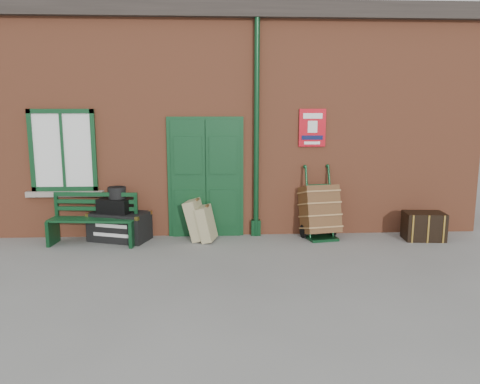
{
  "coord_description": "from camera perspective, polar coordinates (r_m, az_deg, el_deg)",
  "views": [
    {
      "loc": [
        -0.12,
        -7.24,
        2.41
      ],
      "look_at": [
        0.3,
        0.6,
        1.0
      ],
      "focal_mm": 35.0,
      "sensor_mm": 36.0,
      "label": 1
    }
  ],
  "objects": [
    {
      "name": "station_building",
      "position": [
        10.74,
        -2.47,
        8.84
      ],
      "size": [
        10.3,
        4.3,
        4.36
      ],
      "color": "#A25334",
      "rests_on": "ground"
    },
    {
      "name": "hatbox",
      "position": [
        8.81,
        -14.76,
        -0.08
      ],
      "size": [
        0.4,
        0.4,
        0.21
      ],
      "primitive_type": "cylinder",
      "rotation": [
        0.0,
        0.0,
        -0.33
      ],
      "color": "black",
      "rests_on": "strongbox"
    },
    {
      "name": "suitcase_front",
      "position": [
        8.6,
        -4.13,
        -3.84
      ],
      "size": [
        0.43,
        0.54,
        0.66
      ],
      "primitive_type": "cube",
      "rotation": [
        0.0,
        -0.22,
        -0.25
      ],
      "color": "tan",
      "rests_on": "ground"
    },
    {
      "name": "bench",
      "position": [
        8.79,
        -17.4,
        -3.01
      ],
      "size": [
        1.57,
        0.62,
        0.95
      ],
      "rotation": [
        0.0,
        0.0,
        -0.1
      ],
      "color": "#0F3A1C",
      "rests_on": "ground"
    },
    {
      "name": "houdini_trunk",
      "position": [
        8.94,
        -14.45,
        -4.05
      ],
      "size": [
        1.18,
        0.88,
        0.53
      ],
      "primitive_type": "cube",
      "rotation": [
        0.0,
        0.0,
        -0.33
      ],
      "color": "black",
      "rests_on": "ground"
    },
    {
      "name": "ground",
      "position": [
        7.63,
        -2.03,
        -8.23
      ],
      "size": [
        80.0,
        80.0,
        0.0
      ],
      "primitive_type": "plane",
      "color": "gray",
      "rests_on": "ground"
    },
    {
      "name": "porter_trolley",
      "position": [
        8.89,
        9.68,
        -2.27
      ],
      "size": [
        0.76,
        0.8,
        1.33
      ],
      "rotation": [
        0.0,
        0.0,
        0.18
      ],
      "color": "#0D361A",
      "rests_on": "ground"
    },
    {
      "name": "dark_trunk",
      "position": [
        9.33,
        21.49,
        -3.88
      ],
      "size": [
        0.75,
        0.53,
        0.52
      ],
      "primitive_type": "cube",
      "rotation": [
        0.0,
        0.0,
        -0.09
      ],
      "color": "black",
      "rests_on": "ground"
    },
    {
      "name": "suitcase_back",
      "position": [
        8.69,
        -5.32,
        -3.35
      ],
      "size": [
        0.51,
        0.61,
        0.77
      ],
      "primitive_type": "cube",
      "rotation": [
        0.0,
        -0.26,
        -0.25
      ],
      "color": "tan",
      "rests_on": "ground"
    },
    {
      "name": "strongbox",
      "position": [
        8.86,
        -14.88,
        -1.58
      ],
      "size": [
        0.68,
        0.58,
        0.26
      ],
      "primitive_type": "cube",
      "rotation": [
        0.0,
        0.0,
        -0.33
      ],
      "color": "black",
      "rests_on": "houdini_trunk"
    }
  ]
}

